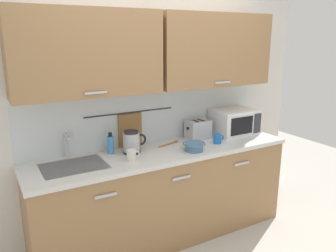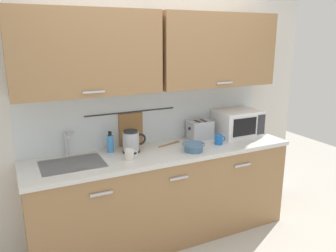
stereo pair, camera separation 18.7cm
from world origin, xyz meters
name	(u,v)px [view 1 (the left image)]	position (x,y,z in m)	size (l,w,h in m)	color
ground	(180,251)	(0.00, 0.00, 0.00)	(8.00, 8.00, 0.00)	#B7B2A8
counter_unit	(163,194)	(-0.01, 0.30, 0.46)	(2.53, 0.64, 0.90)	#997047
back_wall_assembly	(152,81)	(0.00, 0.53, 1.52)	(3.70, 0.41, 2.50)	silver
sink_faucet	(67,143)	(-0.83, 0.53, 1.04)	(0.09, 0.17, 0.22)	#B2B5BA
microwave	(234,122)	(0.93, 0.41, 1.04)	(0.46, 0.35, 0.27)	white
electric_kettle	(132,142)	(-0.28, 0.38, 1.00)	(0.23, 0.16, 0.21)	black
dish_soap_bottle	(111,144)	(-0.46, 0.47, 0.99)	(0.06, 0.06, 0.20)	#3F8CD8
mug_near_sink	(132,155)	(-0.37, 0.21, 0.95)	(0.12, 0.08, 0.09)	silver
mixing_bowl	(194,146)	(0.24, 0.15, 0.94)	(0.21, 0.21, 0.08)	#4C7093
toaster	(198,129)	(0.50, 0.47, 1.00)	(0.26, 0.17, 0.19)	#B7BABF
mug_by_kettle	(218,139)	(0.57, 0.22, 0.95)	(0.12, 0.08, 0.09)	blue
wooden_spoon	(171,143)	(0.16, 0.44, 0.91)	(0.27, 0.11, 0.01)	#9E7042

